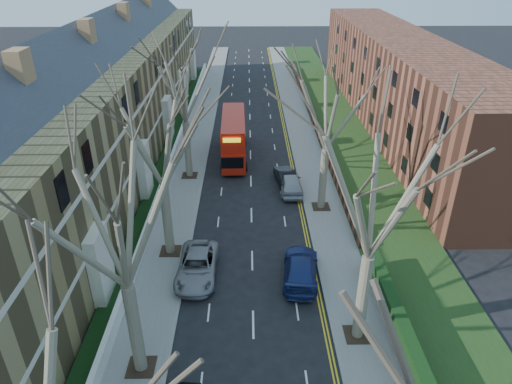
{
  "coord_description": "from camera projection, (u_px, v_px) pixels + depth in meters",
  "views": [
    {
      "loc": [
        -0.17,
        -10.21,
        18.86
      ],
      "look_at": [
        0.34,
        19.42,
        2.93
      ],
      "focal_mm": 32.0,
      "sensor_mm": 36.0,
      "label": 1
    }
  ],
  "objects": [
    {
      "name": "terrace_left",
      "position": [
        104.0,
        110.0,
        42.4
      ],
      "size": [
        9.7,
        78.0,
        13.6
      ],
      "color": "olive",
      "rests_on": "ground"
    },
    {
      "name": "pavement_right",
      "position": [
        302.0,
        133.0,
        52.34
      ],
      "size": [
        3.0,
        102.0,
        0.12
      ],
      "primitive_type": "cube",
      "color": "slate",
      "rests_on": "ground"
    },
    {
      "name": "double_decker_bus",
      "position": [
        234.0,
        138.0,
        45.48
      ],
      "size": [
        2.7,
        9.96,
        4.19
      ],
      "rotation": [
        0.0,
        0.0,
        3.16
      ],
      "color": "#B41B0C",
      "rests_on": "ground"
    },
    {
      "name": "tree_left_far",
      "position": [
        157.0,
        128.0,
        27.56
      ],
      "size": [
        10.15,
        10.15,
        14.22
      ],
      "color": "#6D664E",
      "rests_on": "ground"
    },
    {
      "name": "tree_left_mid",
      "position": [
        114.0,
        206.0,
        18.6
      ],
      "size": [
        10.5,
        10.5,
        14.71
      ],
      "color": "#6D664E",
      "rests_on": "ground"
    },
    {
      "name": "car_right_mid",
      "position": [
        291.0,
        183.0,
        39.6
      ],
      "size": [
        1.98,
        4.75,
        1.61
      ],
      "primitive_type": "imported",
      "rotation": [
        0.0,
        0.0,
        3.16
      ],
      "color": "#9CA0A5",
      "rests_on": "ground"
    },
    {
      "name": "flats_right",
      "position": [
        398.0,
        81.0,
        53.7
      ],
      "size": [
        13.97,
        54.0,
        10.0
      ],
      "color": "brown",
      "rests_on": "ground"
    },
    {
      "name": "tree_right_mid",
      "position": [
        379.0,
        182.0,
        20.53
      ],
      "size": [
        10.5,
        10.5,
        14.71
      ],
      "color": "#6D664E",
      "rests_on": "ground"
    },
    {
      "name": "tree_left_dist",
      "position": [
        182.0,
        74.0,
        37.97
      ],
      "size": [
        10.5,
        10.5,
        14.71
      ],
      "color": "#6D664E",
      "rests_on": "ground"
    },
    {
      "name": "car_right_near",
      "position": [
        301.0,
        268.0,
        29.15
      ],
      "size": [
        2.78,
        5.55,
        1.55
      ],
      "primitive_type": "imported",
      "rotation": [
        0.0,
        0.0,
        3.02
      ],
      "color": "navy",
      "rests_on": "ground"
    },
    {
      "name": "pavement_left",
      "position": [
        198.0,
        134.0,
        52.15
      ],
      "size": [
        3.0,
        102.0,
        0.12
      ],
      "primitive_type": "cube",
      "color": "slate",
      "rests_on": "ground"
    },
    {
      "name": "car_right_far",
      "position": [
        286.0,
        176.0,
        40.93
      ],
      "size": [
        2.07,
        4.5,
        1.43
      ],
      "primitive_type": "imported",
      "rotation": [
        0.0,
        0.0,
        3.27
      ],
      "color": "black",
      "rests_on": "ground"
    },
    {
      "name": "grass_verge_right",
      "position": [
        341.0,
        132.0,
        52.36
      ],
      "size": [
        6.0,
        102.0,
        0.06
      ],
      "color": "#1D3413",
      "rests_on": "ground"
    },
    {
      "name": "car_left_far",
      "position": [
        197.0,
        266.0,
        29.35
      ],
      "size": [
        2.63,
        5.48,
        1.51
      ],
      "primitive_type": "imported",
      "rotation": [
        0.0,
        0.0,
        -0.02
      ],
      "color": "gray",
      "rests_on": "ground"
    },
    {
      "name": "tree_right_far",
      "position": [
        329.0,
        98.0,
        33.01
      ],
      "size": [
        10.15,
        10.15,
        14.22
      ],
      "color": "#6D664E",
      "rests_on": "ground"
    },
    {
      "name": "front_wall_left",
      "position": [
        173.0,
        158.0,
        44.82
      ],
      "size": [
        0.3,
        78.0,
        1.0
      ],
      "color": "white",
      "rests_on": "ground"
    }
  ]
}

